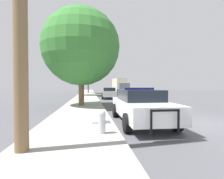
{
  "coord_description": "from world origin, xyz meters",
  "views": [
    {
      "loc": [
        -4.58,
        -7.14,
        1.66
      ],
      "look_at": [
        -1.94,
        13.68,
        1.17
      ],
      "focal_mm": 28.0,
      "sensor_mm": 36.0,
      "label": 1
    }
  ],
  "objects_px": {
    "traffic_light": "(92,74)",
    "police_car": "(140,105)",
    "tree_sidewalk_near": "(81,47)",
    "tree_sidewalk_mid": "(82,64)",
    "car_background_midblock": "(109,93)",
    "car_background_distant": "(118,89)",
    "tree_sidewalk_far": "(88,68)",
    "box_truck": "(120,85)",
    "fire_hydrant": "(102,121)"
  },
  "relations": [
    {
      "from": "traffic_light",
      "to": "police_car",
      "type": "bearing_deg",
      "value": -84.91
    },
    {
      "from": "tree_sidewalk_near",
      "to": "tree_sidewalk_mid",
      "type": "xyz_separation_m",
      "value": [
        -0.5,
        14.04,
        0.42
      ]
    },
    {
      "from": "car_background_midblock",
      "to": "traffic_light",
      "type": "bearing_deg",
      "value": 110.84
    },
    {
      "from": "police_car",
      "to": "car_background_midblock",
      "type": "xyz_separation_m",
      "value": [
        0.19,
        14.39,
        -0.04
      ]
    },
    {
      "from": "traffic_light",
      "to": "car_background_distant",
      "type": "height_order",
      "value": "traffic_light"
    },
    {
      "from": "tree_sidewalk_far",
      "to": "tree_sidewalk_mid",
      "type": "relative_size",
      "value": 1.0
    },
    {
      "from": "police_car",
      "to": "tree_sidewalk_near",
      "type": "distance_m",
      "value": 7.79
    },
    {
      "from": "car_background_midblock",
      "to": "tree_sidewalk_mid",
      "type": "xyz_separation_m",
      "value": [
        -3.57,
        5.79,
        4.28
      ]
    },
    {
      "from": "car_background_midblock",
      "to": "box_truck",
      "type": "xyz_separation_m",
      "value": [
        4.37,
        17.16,
        0.97
      ]
    },
    {
      "from": "traffic_light",
      "to": "tree_sidewalk_mid",
      "type": "xyz_separation_m",
      "value": [
        -1.47,
        -1.24,
        1.52
      ]
    },
    {
      "from": "tree_sidewalk_mid",
      "to": "car_background_midblock",
      "type": "bearing_deg",
      "value": -58.39
    },
    {
      "from": "car_background_distant",
      "to": "tree_sidewalk_near",
      "type": "xyz_separation_m",
      "value": [
        -7.54,
        -29.53,
        3.9
      ]
    },
    {
      "from": "traffic_light",
      "to": "tree_sidewalk_mid",
      "type": "height_order",
      "value": "tree_sidewalk_mid"
    },
    {
      "from": "box_truck",
      "to": "police_car",
      "type": "bearing_deg",
      "value": 78.16
    },
    {
      "from": "car_background_distant",
      "to": "box_truck",
      "type": "bearing_deg",
      "value": -89.65
    },
    {
      "from": "traffic_light",
      "to": "box_truck",
      "type": "xyz_separation_m",
      "value": [
        6.47,
        10.12,
        -1.8
      ]
    },
    {
      "from": "traffic_light",
      "to": "box_truck",
      "type": "bearing_deg",
      "value": 57.44
    },
    {
      "from": "police_car",
      "to": "tree_sidewalk_mid",
      "type": "distance_m",
      "value": 20.9
    },
    {
      "from": "fire_hydrant",
      "to": "car_background_midblock",
      "type": "relative_size",
      "value": 0.16
    },
    {
      "from": "tree_sidewalk_far",
      "to": "tree_sidewalk_near",
      "type": "relative_size",
      "value": 1.01
    },
    {
      "from": "tree_sidewalk_mid",
      "to": "tree_sidewalk_near",
      "type": "bearing_deg",
      "value": -87.97
    },
    {
      "from": "car_background_distant",
      "to": "tree_sidewalk_near",
      "type": "distance_m",
      "value": 30.73
    },
    {
      "from": "traffic_light",
      "to": "car_background_midblock",
      "type": "distance_m",
      "value": 7.84
    },
    {
      "from": "tree_sidewalk_far",
      "to": "tree_sidewalk_mid",
      "type": "bearing_deg",
      "value": -95.35
    },
    {
      "from": "car_background_distant",
      "to": "tree_sidewalk_near",
      "type": "relative_size",
      "value": 0.54
    },
    {
      "from": "fire_hydrant",
      "to": "police_car",
      "type": "bearing_deg",
      "value": 47.04
    },
    {
      "from": "tree_sidewalk_mid",
      "to": "fire_hydrant",
      "type": "bearing_deg",
      "value": -86.06
    },
    {
      "from": "fire_hydrant",
      "to": "tree_sidewalk_near",
      "type": "bearing_deg",
      "value": 97.22
    },
    {
      "from": "police_car",
      "to": "car_background_midblock",
      "type": "bearing_deg",
      "value": -90.2
    },
    {
      "from": "car_background_distant",
      "to": "tree_sidewalk_near",
      "type": "bearing_deg",
      "value": -102.62
    },
    {
      "from": "fire_hydrant",
      "to": "traffic_light",
      "type": "xyz_separation_m",
      "value": [
        -0.06,
        23.41,
        2.98
      ]
    },
    {
      "from": "car_background_distant",
      "to": "box_truck",
      "type": "relative_size",
      "value": 0.52
    },
    {
      "from": "police_car",
      "to": "tree_sidewalk_mid",
      "type": "relative_size",
      "value": 0.68
    },
    {
      "from": "police_car",
      "to": "car_background_midblock",
      "type": "relative_size",
      "value": 1.11
    },
    {
      "from": "box_truck",
      "to": "tree_sidewalk_far",
      "type": "distance_m",
      "value": 8.48
    },
    {
      "from": "tree_sidewalk_far",
      "to": "tree_sidewalk_near",
      "type": "xyz_separation_m",
      "value": [
        -0.3,
        -22.57,
        -0.7
      ]
    },
    {
      "from": "car_background_midblock",
      "to": "tree_sidewalk_far",
      "type": "xyz_separation_m",
      "value": [
        -2.77,
        14.32,
        4.57
      ]
    },
    {
      "from": "traffic_light",
      "to": "car_background_midblock",
      "type": "relative_size",
      "value": 1.02
    },
    {
      "from": "fire_hydrant",
      "to": "car_background_midblock",
      "type": "xyz_separation_m",
      "value": [
        2.04,
        16.37,
        0.22
      ]
    },
    {
      "from": "fire_hydrant",
      "to": "car_background_distant",
      "type": "bearing_deg",
      "value": 80.2
    },
    {
      "from": "car_background_midblock",
      "to": "fire_hydrant",
      "type": "bearing_deg",
      "value": -92.84
    },
    {
      "from": "tree_sidewalk_mid",
      "to": "traffic_light",
      "type": "bearing_deg",
      "value": 40.06
    },
    {
      "from": "tree_sidewalk_near",
      "to": "tree_sidewalk_mid",
      "type": "relative_size",
      "value": 0.99
    },
    {
      "from": "box_truck",
      "to": "car_background_distant",
      "type": "bearing_deg",
      "value": -94.97
    },
    {
      "from": "tree_sidewalk_far",
      "to": "tree_sidewalk_near",
      "type": "height_order",
      "value": "tree_sidewalk_far"
    },
    {
      "from": "fire_hydrant",
      "to": "box_truck",
      "type": "height_order",
      "value": "box_truck"
    },
    {
      "from": "car_background_distant",
      "to": "tree_sidewalk_mid",
      "type": "bearing_deg",
      "value": -115.71
    },
    {
      "from": "car_background_distant",
      "to": "car_background_midblock",
      "type": "distance_m",
      "value": 21.75
    },
    {
      "from": "fire_hydrant",
      "to": "tree_sidewalk_near",
      "type": "xyz_separation_m",
      "value": [
        -1.03,
        8.13,
        4.09
      ]
    },
    {
      "from": "police_car",
      "to": "fire_hydrant",
      "type": "height_order",
      "value": "police_car"
    }
  ]
}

